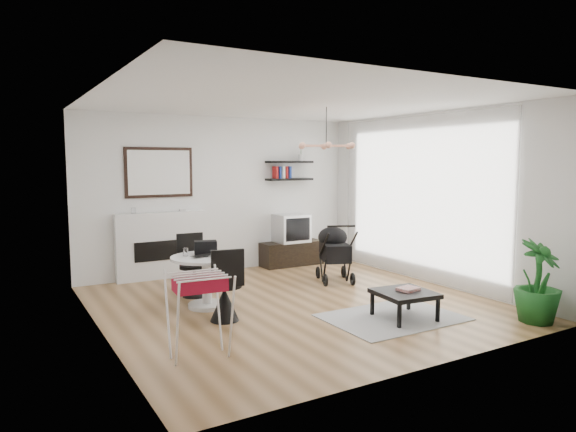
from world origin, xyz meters
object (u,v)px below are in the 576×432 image
fireplace (162,237)px  crt_tv (291,228)px  tv_console (292,253)px  dining_table (207,274)px  stroller (334,255)px  coffee_table (405,294)px  potted_plant (538,282)px  drying_rack (199,314)px

fireplace → crt_tv: fireplace is taller
tv_console → crt_tv: crt_tv is taller
dining_table → stroller: 2.38m
crt_tv → coffee_table: (-0.48, -3.54, -0.39)m
coffee_table → potted_plant: (1.29, -0.89, 0.19)m
dining_table → coffee_table: bearing=-41.8°
fireplace → dining_table: (0.01, -1.98, -0.23)m
dining_table → tv_console: bearing=37.5°
fireplace → tv_console: 2.45m
dining_table → drying_rack: drying_rack is taller
drying_rack → stroller: stroller is taller
dining_table → drying_rack: 1.78m
crt_tv → drying_rack: size_ratio=0.70×
fireplace → coffee_table: fireplace is taller
fireplace → dining_table: bearing=-89.8°
stroller → tv_console: bearing=109.8°
coffee_table → potted_plant: potted_plant is taller
fireplace → stroller: bearing=-33.7°
drying_rack → stroller: 3.68m
dining_table → stroller: size_ratio=0.96×
crt_tv → dining_table: (-2.38, -1.84, -0.25)m
fireplace → tv_console: bearing=-3.3°
fireplace → coffee_table: size_ratio=3.01×
drying_rack → coffee_table: drying_rack is taller
potted_plant → drying_rack: bearing=166.1°
coffee_table → dining_table: bearing=138.2°
tv_console → potted_plant: size_ratio=1.19×
tv_console → potted_plant: (0.79, -4.43, 0.27)m
fireplace → coffee_table: bearing=-62.6°
tv_console → crt_tv: (-0.02, -0.00, 0.48)m
crt_tv → potted_plant: bearing=-79.6°
tv_console → dining_table: 3.03m
crt_tv → drying_rack: crt_tv is taller
crt_tv → stroller: size_ratio=0.61×
dining_table → crt_tv: bearing=37.7°
coffee_table → crt_tv: bearing=82.3°
crt_tv → stroller: (-0.03, -1.43, -0.28)m
crt_tv → potted_plant: (0.82, -4.43, -0.21)m
crt_tv → potted_plant: 4.51m
crt_tv → dining_table: crt_tv is taller
dining_table → potted_plant: potted_plant is taller
stroller → fireplace: bearing=168.1°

